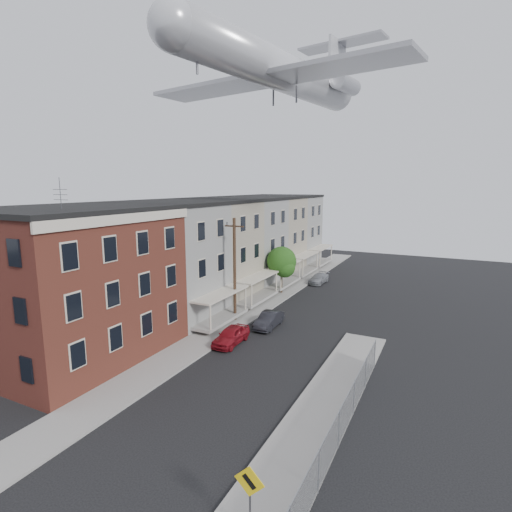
{
  "coord_description": "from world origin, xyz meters",
  "views": [
    {
      "loc": [
        10.85,
        -11.19,
        11.69
      ],
      "look_at": [
        0.52,
        9.74,
        7.55
      ],
      "focal_mm": 28.0,
      "sensor_mm": 36.0,
      "label": 1
    }
  ],
  "objects_px": {
    "car_mid": "(269,320)",
    "car_far": "(319,279)",
    "street_tree": "(282,263)",
    "car_near": "(231,335)",
    "airplane": "(283,72)",
    "utility_pole": "(235,268)",
    "warning_sign": "(250,491)"
  },
  "relations": [
    {
      "from": "airplane",
      "to": "warning_sign",
      "type": "bearing_deg",
      "value": -69.49
    },
    {
      "from": "utility_pole",
      "to": "car_far",
      "type": "distance_m",
      "value": 17.03
    },
    {
      "from": "utility_pole",
      "to": "car_far",
      "type": "height_order",
      "value": "utility_pole"
    },
    {
      "from": "utility_pole",
      "to": "car_far",
      "type": "bearing_deg",
      "value": 81.46
    },
    {
      "from": "warning_sign",
      "to": "street_tree",
      "type": "height_order",
      "value": "street_tree"
    },
    {
      "from": "street_tree",
      "to": "utility_pole",
      "type": "bearing_deg",
      "value": -91.89
    },
    {
      "from": "street_tree",
      "to": "car_near",
      "type": "distance_m",
      "value": 15.01
    },
    {
      "from": "utility_pole",
      "to": "car_far",
      "type": "xyz_separation_m",
      "value": [
        2.45,
        16.35,
        -4.11
      ]
    },
    {
      "from": "car_near",
      "to": "airplane",
      "type": "distance_m",
      "value": 22.3
    },
    {
      "from": "car_mid",
      "to": "car_far",
      "type": "relative_size",
      "value": 0.99
    },
    {
      "from": "car_mid",
      "to": "airplane",
      "type": "xyz_separation_m",
      "value": [
        -0.77,
        4.23,
        20.53
      ]
    },
    {
      "from": "warning_sign",
      "to": "car_mid",
      "type": "xyz_separation_m",
      "value": [
        -7.86,
        18.83,
        -1.25
      ]
    },
    {
      "from": "airplane",
      "to": "car_near",
      "type": "bearing_deg",
      "value": -91.92
    },
    {
      "from": "warning_sign",
      "to": "utility_pole",
      "type": "relative_size",
      "value": 0.31
    },
    {
      "from": "warning_sign",
      "to": "airplane",
      "type": "xyz_separation_m",
      "value": [
        -8.63,
        23.06,
        19.29
      ]
    },
    {
      "from": "street_tree",
      "to": "car_mid",
      "type": "distance_m",
      "value": 10.93
    },
    {
      "from": "car_far",
      "to": "street_tree",
      "type": "bearing_deg",
      "value": -104.52
    },
    {
      "from": "street_tree",
      "to": "car_far",
      "type": "relative_size",
      "value": 1.33
    },
    {
      "from": "street_tree",
      "to": "car_mid",
      "type": "height_order",
      "value": "street_tree"
    },
    {
      "from": "car_near",
      "to": "car_mid",
      "type": "bearing_deg",
      "value": 75.91
    },
    {
      "from": "car_mid",
      "to": "car_far",
      "type": "xyz_separation_m",
      "value": [
        -0.89,
        16.55,
        -0.07
      ]
    },
    {
      "from": "warning_sign",
      "to": "car_mid",
      "type": "height_order",
      "value": "warning_sign"
    },
    {
      "from": "street_tree",
      "to": "airplane",
      "type": "distance_m",
      "value": 18.81
    },
    {
      "from": "warning_sign",
      "to": "utility_pole",
      "type": "bearing_deg",
      "value": 120.48
    },
    {
      "from": "utility_pole",
      "to": "street_tree",
      "type": "bearing_deg",
      "value": 88.11
    },
    {
      "from": "car_near",
      "to": "car_far",
      "type": "xyz_separation_m",
      "value": [
        0.18,
        21.05,
        -0.09
      ]
    },
    {
      "from": "car_near",
      "to": "utility_pole",
      "type": "bearing_deg",
      "value": 115.11
    },
    {
      "from": "street_tree",
      "to": "car_far",
      "type": "distance_m",
      "value": 7.36
    },
    {
      "from": "car_near",
      "to": "street_tree",
      "type": "bearing_deg",
      "value": 96.83
    },
    {
      "from": "car_mid",
      "to": "airplane",
      "type": "distance_m",
      "value": 20.98
    },
    {
      "from": "car_far",
      "to": "airplane",
      "type": "distance_m",
      "value": 24.0
    },
    {
      "from": "utility_pole",
      "to": "street_tree",
      "type": "distance_m",
      "value": 10.0
    }
  ]
}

